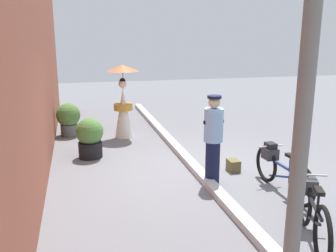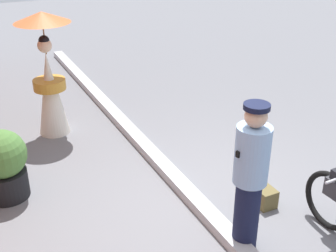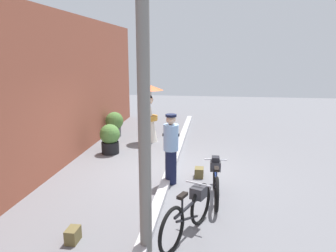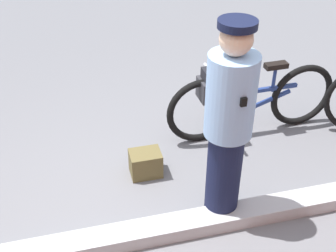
# 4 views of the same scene
# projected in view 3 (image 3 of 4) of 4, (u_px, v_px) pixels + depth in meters

# --- Properties ---
(ground_plane) EXTENTS (30.00, 30.00, 0.00)m
(ground_plane) POSITION_uv_depth(u_px,v_px,m) (170.00, 173.00, 8.16)
(ground_plane) COLOR slate
(building_wall) EXTENTS (14.00, 0.40, 3.99)m
(building_wall) POSITION_uv_depth(u_px,v_px,m) (50.00, 92.00, 8.11)
(building_wall) COLOR brown
(building_wall) RESTS_ON ground_plane
(sidewalk_curb) EXTENTS (14.00, 0.20, 0.12)m
(sidewalk_curb) POSITION_uv_depth(u_px,v_px,m) (170.00, 171.00, 8.14)
(sidewalk_curb) COLOR #B2B2B7
(sidewalk_curb) RESTS_ON ground_plane
(bicycle_near_officer) EXTENTS (1.75, 0.48, 0.77)m
(bicycle_near_officer) POSITION_uv_depth(u_px,v_px,m) (216.00, 179.00, 6.72)
(bicycle_near_officer) COLOR black
(bicycle_near_officer) RESTS_ON ground_plane
(bicycle_far_side) EXTENTS (1.63, 0.75, 0.82)m
(bicycle_far_side) POSITION_uv_depth(u_px,v_px,m) (189.00, 212.00, 5.29)
(bicycle_far_side) COLOR black
(bicycle_far_side) RESTS_ON ground_plane
(person_officer) EXTENTS (0.34, 0.38, 1.62)m
(person_officer) POSITION_uv_depth(u_px,v_px,m) (171.00, 147.00, 7.33)
(person_officer) COLOR #141938
(person_officer) RESTS_ON ground_plane
(person_with_parasol) EXTENTS (0.82, 0.82, 1.90)m
(person_with_parasol) POSITION_uv_depth(u_px,v_px,m) (150.00, 113.00, 10.89)
(person_with_parasol) COLOR silver
(person_with_parasol) RESTS_ON ground_plane
(potted_plant_by_door) EXTENTS (0.61, 0.60, 0.89)m
(potted_plant_by_door) POSITION_uv_depth(u_px,v_px,m) (110.00, 138.00, 9.67)
(potted_plant_by_door) COLOR black
(potted_plant_by_door) RESTS_ON ground_plane
(potted_plant_small) EXTENTS (0.65, 0.64, 0.88)m
(potted_plant_small) POSITION_uv_depth(u_px,v_px,m) (115.00, 123.00, 11.68)
(potted_plant_small) COLOR #59595B
(potted_plant_small) RESTS_ON ground_plane
(backpack_on_pavement) EXTENTS (0.28, 0.18, 0.23)m
(backpack_on_pavement) POSITION_uv_depth(u_px,v_px,m) (73.00, 235.00, 5.16)
(backpack_on_pavement) COLOR brown
(backpack_on_pavement) RESTS_ON ground_plane
(backpack_spare) EXTENTS (0.27, 0.21, 0.23)m
(backpack_spare) POSITION_uv_depth(u_px,v_px,m) (199.00, 172.00, 7.87)
(backpack_spare) COLOR brown
(backpack_spare) RESTS_ON ground_plane
(utility_pole) EXTENTS (0.18, 0.18, 4.80)m
(utility_pole) POSITION_uv_depth(u_px,v_px,m) (144.00, 94.00, 4.44)
(utility_pole) COLOR slate
(utility_pole) RESTS_ON ground_plane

